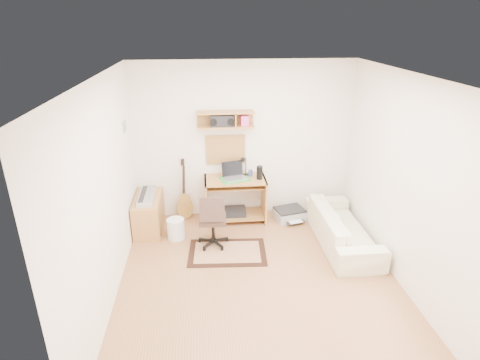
{
  "coord_description": "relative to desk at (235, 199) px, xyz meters",
  "views": [
    {
      "loc": [
        -0.65,
        -4.24,
        3.18
      ],
      "look_at": [
        -0.15,
        1.05,
        1.0
      ],
      "focal_mm": 29.63,
      "sensor_mm": 36.0,
      "label": 1
    }
  ],
  "objects": [
    {
      "name": "wall_shelf",
      "position": [
        -0.13,
        0.15,
        1.32
      ],
      "size": [
        0.9,
        0.25,
        0.26
      ],
      "primitive_type": "cube",
      "color": "#C08544",
      "rests_on": "back_wall"
    },
    {
      "name": "rug",
      "position": [
        -0.2,
        -1.02,
        -0.37
      ],
      "size": [
        1.16,
        0.81,
        0.01
      ],
      "primitive_type": "cube",
      "rotation": [
        0.0,
        0.0,
        -0.06
      ],
      "color": "tan",
      "rests_on": "floor"
    },
    {
      "name": "music_keyboard",
      "position": [
        -1.41,
        -0.18,
        0.21
      ],
      "size": [
        0.23,
        0.72,
        0.06
      ],
      "primitive_type": "cube",
      "color": "#B2B5BA",
      "rests_on": "cabinet"
    },
    {
      "name": "desk",
      "position": [
        0.0,
        0.0,
        0.0
      ],
      "size": [
        1.0,
        0.55,
        0.75
      ],
      "primitive_type": null,
      "color": "#C08544",
      "rests_on": "floor"
    },
    {
      "name": "left_wall",
      "position": [
        -1.64,
        -1.73,
        0.93
      ],
      "size": [
        0.01,
        4.0,
        2.6
      ],
      "primitive_type": "cube",
      "color": "white",
      "rests_on": "ground"
    },
    {
      "name": "cabinet",
      "position": [
        -1.41,
        -0.18,
        -0.1
      ],
      "size": [
        0.4,
        0.9,
        0.55
      ],
      "primitive_type": "cube",
      "color": "#C08544",
      "rests_on": "floor"
    },
    {
      "name": "right_wall",
      "position": [
        1.97,
        -1.73,
        0.93
      ],
      "size": [
        0.01,
        4.0,
        2.6
      ],
      "primitive_type": "cube",
      "color": "white",
      "rests_on": "ground"
    },
    {
      "name": "desk_lamp",
      "position": [
        0.19,
        0.14,
        0.54
      ],
      "size": [
        0.11,
        0.11,
        0.33
      ],
      "primitive_type": null,
      "color": "black",
      "rests_on": "desk"
    },
    {
      "name": "speaker",
      "position": [
        0.39,
        -0.05,
        0.48
      ],
      "size": [
        0.1,
        0.1,
        0.22
      ],
      "primitive_type": "cylinder",
      "color": "black",
      "rests_on": "desk"
    },
    {
      "name": "sofa",
      "position": [
        1.55,
        -0.89,
        -0.02
      ],
      "size": [
        0.52,
        1.8,
        0.7
      ],
      "primitive_type": "imported",
      "rotation": [
        0.0,
        0.0,
        1.57
      ],
      "color": "beige",
      "rests_on": "floor"
    },
    {
      "name": "boombox",
      "position": [
        -0.19,
        0.15,
        1.3
      ],
      "size": [
        0.37,
        0.17,
        0.19
      ],
      "primitive_type": "cube",
      "color": "black",
      "rests_on": "wall_shelf"
    },
    {
      "name": "printer",
      "position": [
        0.92,
        -0.06,
        -0.29
      ],
      "size": [
        0.56,
        0.49,
        0.18
      ],
      "primitive_type": "cube",
      "rotation": [
        0.0,
        0.0,
        0.25
      ],
      "color": "#A5A8AA",
      "rests_on": "floor"
    },
    {
      "name": "ceiling",
      "position": [
        0.17,
        -1.73,
        2.23
      ],
      "size": [
        3.6,
        4.0,
        0.01
      ],
      "primitive_type": "cube",
      "color": "white",
      "rests_on": "ground"
    },
    {
      "name": "task_chair",
      "position": [
        -0.4,
        -0.78,
        0.06
      ],
      "size": [
        0.47,
        0.47,
        0.87
      ],
      "primitive_type": null,
      "rotation": [
        0.0,
        0.0,
        -0.05
      ],
      "color": "#3E2C24",
      "rests_on": "floor"
    },
    {
      "name": "waste_basket",
      "position": [
        -0.97,
        -0.53,
        -0.21
      ],
      "size": [
        0.34,
        0.34,
        0.32
      ],
      "primitive_type": "cylinder",
      "rotation": [
        0.0,
        0.0,
        -0.34
      ],
      "color": "white",
      "rests_on": "floor"
    },
    {
      "name": "wall_photo",
      "position": [
        -1.62,
        -0.23,
        1.34
      ],
      "size": [
        0.02,
        0.2,
        0.15
      ],
      "primitive_type": "cube",
      "color": "#4C8CBF",
      "rests_on": "left_wall"
    },
    {
      "name": "back_wall",
      "position": [
        0.17,
        0.28,
        0.93
      ],
      "size": [
        3.6,
        0.01,
        2.6
      ],
      "primitive_type": "cube",
      "color": "white",
      "rests_on": "ground"
    },
    {
      "name": "laptop",
      "position": [
        -0.01,
        -0.02,
        0.51
      ],
      "size": [
        0.43,
        0.43,
        0.27
      ],
      "primitive_type": null,
      "rotation": [
        0.0,
        0.0,
        0.27
      ],
      "color": "silver",
      "rests_on": "desk"
    },
    {
      "name": "floor",
      "position": [
        0.17,
        -1.73,
        -0.38
      ],
      "size": [
        3.6,
        4.0,
        0.01
      ],
      "primitive_type": "cube",
      "color": "#A66F45",
      "rests_on": "ground"
    },
    {
      "name": "pencil_cup",
      "position": [
        0.26,
        0.1,
        0.43
      ],
      "size": [
        0.07,
        0.07,
        0.1
      ],
      "primitive_type": "cylinder",
      "color": "#2E478B",
      "rests_on": "desk"
    },
    {
      "name": "guitar",
      "position": [
        -0.85,
        0.13,
        0.15
      ],
      "size": [
        0.32,
        0.25,
        1.05
      ],
      "primitive_type": null,
      "rotation": [
        0.0,
        0.0,
        0.31
      ],
      "color": "#B78538",
      "rests_on": "floor"
    },
    {
      "name": "cork_board",
      "position": [
        -0.13,
        0.25,
        0.79
      ],
      "size": [
        0.64,
        0.03,
        0.49
      ],
      "primitive_type": "cube",
      "color": "tan",
      "rests_on": "back_wall"
    }
  ]
}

